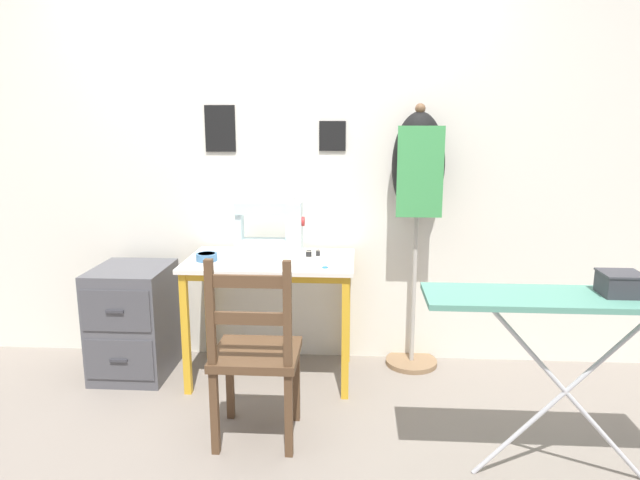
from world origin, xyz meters
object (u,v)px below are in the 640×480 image
(dress_form, at_px, (418,181))
(filing_cabinet, at_px, (134,321))
(thread_spool_mid_table, at_px, (318,253))
(fabric_bowl, at_px, (207,257))
(storage_box, at_px, (620,284))
(scissors, at_px, (331,267))
(thread_spool_near_machine, at_px, (309,254))
(sewing_machine, at_px, (273,229))
(ironing_board, at_px, (574,307))
(wooden_chair, at_px, (255,355))

(dress_form, bearing_deg, filing_cabinet, -172.54)
(thread_spool_mid_table, distance_m, dress_form, 0.73)
(fabric_bowl, bearing_deg, thread_spool_mid_table, 13.44)
(fabric_bowl, distance_m, storage_box, 2.07)
(thread_spool_mid_table, height_order, filing_cabinet, thread_spool_mid_table)
(fabric_bowl, height_order, thread_spool_mid_table, fabric_bowl)
(scissors, relative_size, filing_cabinet, 0.22)
(filing_cabinet, bearing_deg, scissors, -8.38)
(fabric_bowl, height_order, dress_form, dress_form)
(thread_spool_near_machine, distance_m, thread_spool_mid_table, 0.06)
(sewing_machine, bearing_deg, filing_cabinet, -170.43)
(sewing_machine, relative_size, fabric_bowl, 3.36)
(scissors, distance_m, thread_spool_near_machine, 0.27)
(dress_form, bearing_deg, ironing_board, -64.73)
(thread_spool_near_machine, bearing_deg, storage_box, -34.84)
(fabric_bowl, distance_m, thread_spool_near_machine, 0.58)
(thread_spool_near_machine, distance_m, ironing_board, 1.50)
(dress_form, bearing_deg, wooden_chair, -132.16)
(thread_spool_mid_table, relative_size, wooden_chair, 0.04)
(scissors, bearing_deg, sewing_machine, 138.61)
(fabric_bowl, bearing_deg, filing_cabinet, 171.71)
(thread_spool_mid_table, xyz_separation_m, ironing_board, (1.11, -0.97, 0.02))
(fabric_bowl, bearing_deg, ironing_board, -25.53)
(thread_spool_mid_table, distance_m, filing_cabinet, 1.18)
(fabric_bowl, relative_size, thread_spool_near_machine, 2.92)
(filing_cabinet, bearing_deg, sewing_machine, 9.57)
(wooden_chair, xyz_separation_m, dress_form, (0.82, 0.91, 0.72))
(scissors, bearing_deg, wooden_chair, -122.89)
(wooden_chair, xyz_separation_m, filing_cabinet, (-0.86, 0.69, -0.10))
(ironing_board, xyz_separation_m, storage_box, (0.18, 0.02, 0.09))
(dress_form, xyz_separation_m, storage_box, (0.71, -1.09, -0.29))
(ironing_board, bearing_deg, filing_cabinet, 157.93)
(ironing_board, bearing_deg, wooden_chair, 171.24)
(fabric_bowl, height_order, scissors, fabric_bowl)
(thread_spool_mid_table, bearing_deg, ironing_board, -41.37)
(thread_spool_near_machine, height_order, dress_form, dress_form)
(thread_spool_near_machine, relative_size, ironing_board, 0.03)
(fabric_bowl, height_order, filing_cabinet, fabric_bowl)
(storage_box, bearing_deg, filing_cabinet, 159.93)
(dress_form, distance_m, ironing_board, 1.29)
(sewing_machine, bearing_deg, dress_form, 5.37)
(sewing_machine, distance_m, ironing_board, 1.72)
(dress_form, height_order, storage_box, dress_form)
(dress_form, xyz_separation_m, ironing_board, (0.53, -1.11, -0.39))
(scissors, xyz_separation_m, storage_box, (1.20, -0.70, 0.14))
(fabric_bowl, xyz_separation_m, thread_spool_near_machine, (0.57, 0.13, -0.00))
(scissors, distance_m, dress_form, 0.76)
(sewing_machine, xyz_separation_m, dress_form, (0.85, 0.08, 0.29))
(sewing_machine, bearing_deg, ironing_board, -36.97)
(filing_cabinet, height_order, dress_form, dress_form)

